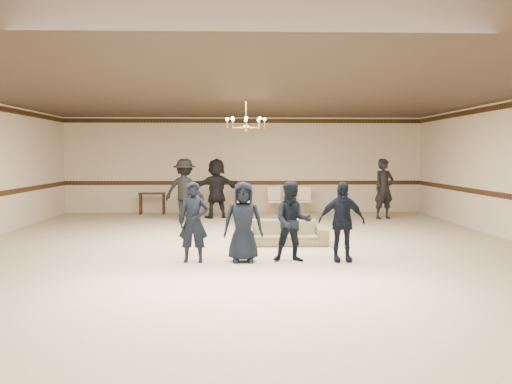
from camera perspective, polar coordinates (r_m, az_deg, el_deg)
The scene contains 16 objects.
room at distance 11.20m, azimuth -1.00°, elevation 2.16°, with size 12.01×14.01×3.21m.
chair_rail at distance 18.21m, azimuth -1.29°, elevation 0.98°, with size 12.00×0.02×0.14m, color #3A2311.
crown_molding at distance 18.22m, azimuth -1.30°, elevation 7.53°, with size 12.00×0.02×0.14m, color #3A2311.
chandelier at distance 12.23m, azimuth -1.07°, elevation 8.29°, with size 0.94×0.94×0.89m, color #BB873B, non-canonical shape.
boy_a at distance 9.85m, azimuth -6.61°, elevation -3.18°, with size 0.53×0.35×1.47m, color black.
boy_b at distance 9.81m, azimuth -1.36°, elevation -3.18°, with size 0.72×0.47×1.47m, color black.
boy_c at distance 9.86m, azimuth 3.88°, elevation -3.15°, with size 0.71×0.56×1.47m, color black.
boy_d at distance 9.99m, azimuth 9.04°, elevation -3.10°, with size 0.86×0.36×1.47m, color black.
settee at distance 11.74m, azimuth 3.07°, elevation -4.30°, with size 1.82×0.71×0.53m, color #74714D.
adult_left at distance 15.99m, azimuth -7.56°, elevation 0.23°, with size 1.18×0.68×1.83m, color black.
adult_mid at distance 16.62m, azimuth -4.23°, elevation 0.39°, with size 1.70×0.54×1.83m, color black.
adult_right at distance 16.79m, azimuth 13.38°, elevation 0.33°, with size 0.67×0.44×1.83m, color black.
banquet_chair_left at distance 17.54m, azimuth -1.29°, elevation -0.95°, with size 0.43×0.43×0.89m, color silver, non-canonical shape.
banquet_chair_mid at distance 17.57m, azimuth 1.97°, elevation -0.95°, with size 0.43×0.43×0.89m, color silver, non-canonical shape.
banquet_chair_right at distance 17.67m, azimuth 5.21°, elevation -0.93°, with size 0.43×0.43×0.89m, color silver, non-canonical shape.
console_table at distance 17.97m, azimuth -10.91°, elevation -1.20°, with size 0.84×0.36×0.71m, color #321E10.
Camera 1 is at (-0.15, -11.20, 1.96)m, focal length 37.84 mm.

